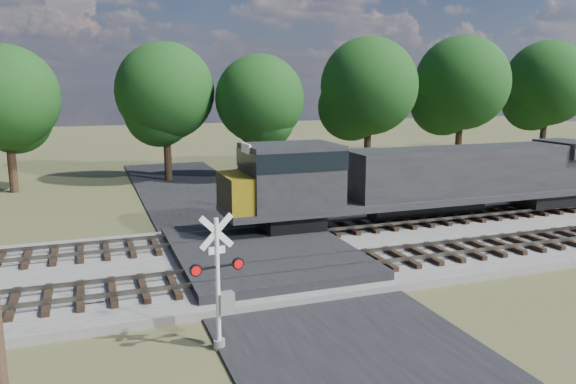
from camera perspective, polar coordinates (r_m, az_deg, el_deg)
name	(u,v)px	position (r m, az deg, el deg)	size (l,w,h in m)	color
ground	(266,265)	(22.74, -2.21, -7.41)	(160.00, 160.00, 0.00)	#404A27
ballast_bed	(466,235)	(27.69, 17.63, -4.23)	(140.00, 10.00, 0.30)	gray
road	(266,264)	(22.73, -2.21, -7.32)	(7.00, 60.00, 0.08)	black
crossing_panel	(263,254)	(23.10, -2.59, -6.30)	(7.00, 9.00, 0.62)	#262628
track_near	(359,261)	(22.00, 7.23, -7.01)	(140.00, 2.60, 0.33)	black
track_far	(310,230)	(26.35, 2.28, -3.88)	(140.00, 2.60, 0.33)	black
crossing_signal_near	(221,294)	(15.54, -6.85, -10.22)	(1.53, 0.36, 3.82)	silver
crossing_signal_far	(293,187)	(29.93, 0.49, 0.56)	(1.69, 0.40, 4.20)	silver
equipment_shed	(353,174)	(36.39, 6.61, 1.88)	(4.91, 4.91, 2.85)	#492F1F
treeline	(323,87)	(44.14, 3.56, 10.60)	(80.78, 11.96, 11.89)	black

